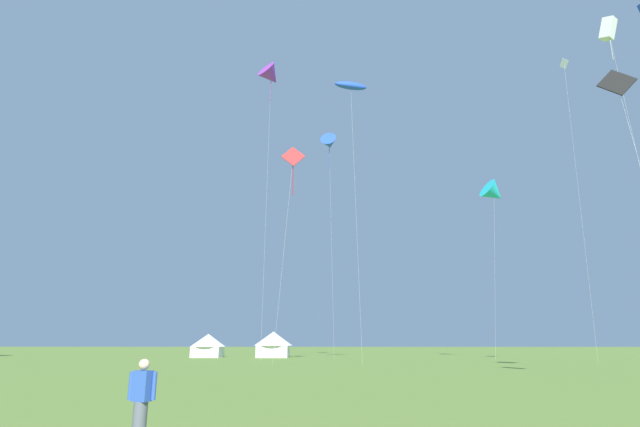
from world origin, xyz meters
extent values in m
cone|color=blue|center=(0.72, 59.16, 28.15)|extent=(2.53, 2.82, 2.64)
cylinder|color=#183599|center=(0.72, 59.16, 25.99)|extent=(0.07, 0.07, 3.19)
cylinder|color=#B2B2B7|center=(0.95, 58.54, 14.07)|extent=(0.48, 1.25, 28.15)
ellipsoid|color=blue|center=(3.05, 44.59, 28.69)|extent=(3.86, 2.44, 1.35)
cylinder|color=#B2B2B7|center=(3.33, 43.94, 14.35)|extent=(0.59, 1.33, 28.69)
cube|color=white|center=(25.06, 34.66, 28.47)|extent=(1.60, 1.67, 2.01)
cylinder|color=#A4A4A4|center=(25.06, 34.66, 26.69)|extent=(0.06, 0.06, 2.53)
cone|color=#1EB7CC|center=(21.72, 57.39, 20.39)|extent=(4.07, 3.58, 3.57)
cylinder|color=#B2B2B7|center=(20.69, 56.67, 10.19)|extent=(2.09, 1.47, 20.39)
cone|color=purple|center=(-6.76, 53.85, 35.33)|extent=(4.25, 4.29, 3.48)
cylinder|color=#63238B|center=(-6.76, 53.85, 33.19)|extent=(0.08, 0.08, 2.86)
cylinder|color=#B2B2B7|center=(-6.77, 52.76, 17.66)|extent=(0.04, 2.18, 35.33)
cube|color=white|center=(28.97, 50.11, 34.40)|extent=(0.46, 1.37, 1.41)
cylinder|color=#B2B2B7|center=(28.34, 49.58, 17.20)|extent=(1.29, 1.09, 34.40)
cube|color=red|center=(-3.04, 44.70, 20.68)|extent=(2.49, 0.82, 2.40)
cylinder|color=maroon|center=(-3.04, 44.70, 18.29)|extent=(0.08, 0.08, 3.53)
cylinder|color=#B2B2B7|center=(-3.78, 43.89, 10.34)|extent=(1.50, 1.64, 20.69)
cube|color=black|center=(19.42, 25.81, 18.38)|extent=(2.36, 0.86, 2.32)
cylinder|color=#565B66|center=(-3.14, 6.96, 0.45)|extent=(0.28, 0.28, 0.90)
cube|color=#2D51AD|center=(-3.14, 6.96, 1.20)|extent=(0.42, 0.34, 0.60)
sphere|color=beige|center=(-3.14, 6.96, 1.62)|extent=(0.22, 0.22, 0.22)
cylinder|color=#2D51AD|center=(-3.38, 6.96, 1.20)|extent=(0.09, 0.09, 0.55)
cylinder|color=#2D51AD|center=(-2.90, 6.96, 1.20)|extent=(0.09, 0.09, 0.55)
cube|color=white|center=(-15.72, 64.99, 0.70)|extent=(3.75, 3.75, 1.40)
cone|color=white|center=(-15.72, 64.99, 2.22)|extent=(4.68, 4.68, 1.64)
cube|color=white|center=(-6.92, 64.99, 0.77)|extent=(4.12, 4.12, 1.54)
cone|color=white|center=(-6.92, 64.99, 2.44)|extent=(5.15, 5.15, 1.80)
camera|label=1|loc=(0.70, -3.66, 2.08)|focal=27.89mm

